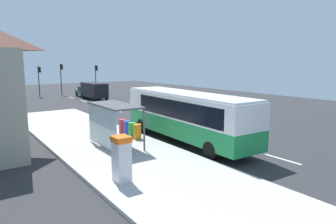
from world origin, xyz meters
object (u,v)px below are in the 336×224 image
at_px(sedan_near, 85,92).
at_px(white_van, 94,90).
at_px(recycling_bin_green, 132,130).
at_px(bus_shelter, 110,115).
at_px(traffic_light_far_side, 39,76).
at_px(recycling_bin_orange, 137,131).
at_px(ticket_machine, 122,158).
at_px(recycling_bin_red, 123,126).
at_px(recycling_bin_blue, 127,128).
at_px(traffic_light_median, 61,74).
at_px(bus, 186,114).
at_px(traffic_light_near_side, 96,75).

bearing_deg(sedan_near, white_van, -91.46).
distance_m(recycling_bin_green, bus_shelter, 3.01).
relative_size(traffic_light_far_side, bus_shelter, 1.13).
distance_m(white_van, recycling_bin_green, 23.50).
bearing_deg(recycling_bin_orange, ticket_machine, -124.66).
bearing_deg(recycling_bin_red, white_van, 73.20).
bearing_deg(ticket_machine, recycling_bin_blue, 60.77).
height_order(ticket_machine, recycling_bin_red, ticket_machine).
relative_size(white_van, bus_shelter, 1.30).
relative_size(recycling_bin_red, traffic_light_median, 0.19).
height_order(white_van, recycling_bin_green, white_van).
xyz_separation_m(recycling_bin_blue, traffic_light_median, (4.60, 30.72, 2.60)).
xyz_separation_m(white_van, recycling_bin_green, (-6.40, -22.60, -0.69)).
relative_size(bus, recycling_bin_blue, 11.67).
height_order(traffic_light_near_side, traffic_light_median, traffic_light_median).
bearing_deg(sedan_near, traffic_light_far_side, 141.95).
bearing_deg(ticket_machine, traffic_light_median, 77.11).
xyz_separation_m(recycling_bin_red, traffic_light_near_side, (9.70, 28.42, 2.47)).
bearing_deg(traffic_light_median, recycling_bin_orange, -98.15).
bearing_deg(traffic_light_far_side, recycling_bin_green, -92.07).
xyz_separation_m(white_van, ticket_machine, (-10.51, -29.25, -0.17)).
bearing_deg(recycling_bin_orange, recycling_bin_blue, 90.00).
bearing_deg(traffic_light_median, white_van, -78.48).
xyz_separation_m(sedan_near, recycling_bin_red, (-6.50, -25.00, -0.14)).
xyz_separation_m(traffic_light_near_side, bus_shelter, (-11.92, -31.27, -1.03)).
xyz_separation_m(sedan_near, recycling_bin_orange, (-6.50, -27.10, -0.14)).
height_order(recycling_bin_blue, traffic_light_median, traffic_light_median).
xyz_separation_m(ticket_machine, recycling_bin_green, (4.11, 6.65, -0.52)).
bearing_deg(recycling_bin_red, recycling_bin_blue, -90.00).
xyz_separation_m(recycling_bin_orange, traffic_light_near_side, (9.70, 30.52, 2.47)).
bearing_deg(white_van, recycling_bin_orange, -105.36).
bearing_deg(traffic_light_far_side, recycling_bin_red, -92.17).
bearing_deg(recycling_bin_orange, recycling_bin_red, 90.00).
relative_size(recycling_bin_red, traffic_light_near_side, 0.20).
distance_m(sedan_near, recycling_bin_orange, 27.87).
height_order(recycling_bin_orange, traffic_light_far_side, traffic_light_far_side).
distance_m(recycling_bin_blue, recycling_bin_red, 0.70).
bearing_deg(white_van, traffic_light_near_side, 65.43).
relative_size(white_van, traffic_light_far_side, 1.15).
bearing_deg(recycling_bin_orange, recycling_bin_green, 90.00).
bearing_deg(traffic_light_far_side, recycling_bin_blue, -92.12).
relative_size(sedan_near, traffic_light_median, 0.92).
xyz_separation_m(bus, white_van, (3.91, 25.23, -0.50)).
xyz_separation_m(bus, recycling_bin_red, (-2.49, 4.03, -1.19)).
xyz_separation_m(bus, traffic_light_far_side, (-1.38, 33.25, 1.19)).
bearing_deg(recycling_bin_blue, traffic_light_median, 81.48).
xyz_separation_m(bus, traffic_light_median, (2.11, 34.05, 1.41)).
distance_m(recycling_bin_green, recycling_bin_red, 1.40).
relative_size(recycling_bin_green, traffic_light_median, 0.19).
relative_size(ticket_machine, recycling_bin_red, 2.04).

